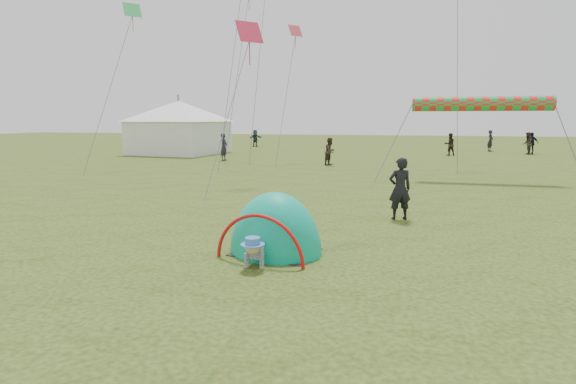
% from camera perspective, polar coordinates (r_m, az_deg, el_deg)
% --- Properties ---
extents(ground, '(140.00, 140.00, 0.00)m').
position_cam_1_polar(ground, '(8.26, 2.37, -9.95)').
color(ground, '#1D3910').
extents(crawling_toddler, '(0.60, 0.83, 0.61)m').
position_cam_1_polar(crawling_toddler, '(8.47, -4.09, -7.30)').
color(crawling_toddler, black).
rests_on(crawling_toddler, ground).
extents(popup_tent, '(2.22, 1.94, 2.52)m').
position_cam_1_polar(popup_tent, '(9.32, -1.59, -7.68)').
color(popup_tent, '#0B9B52').
rests_on(popup_tent, ground).
extents(standing_adult, '(0.72, 0.59, 1.70)m').
position_cam_1_polar(standing_adult, '(12.52, 14.02, 0.41)').
color(standing_adult, black).
rests_on(standing_adult, ground).
extents(event_marquee, '(7.05, 7.05, 4.42)m').
position_cam_1_polar(event_marquee, '(36.56, -13.66, 8.22)').
color(event_marquee, white).
rests_on(event_marquee, ground).
extents(crowd_person_1, '(0.90, 0.98, 1.63)m').
position_cam_1_polar(crowd_person_1, '(26.80, 5.38, 5.16)').
color(crowd_person_1, '#372A22').
rests_on(crowd_person_1, ground).
extents(crowd_person_2, '(1.05, 0.61, 1.69)m').
position_cam_1_polar(crowd_person_2, '(39.98, 28.55, 5.47)').
color(crowd_person_2, black).
rests_on(crowd_person_2, ground).
extents(crowd_person_5, '(1.26, 1.57, 1.67)m').
position_cam_1_polar(crowd_person_5, '(44.77, -4.18, 6.84)').
color(crowd_person_5, '#23363D').
rests_on(crowd_person_5, ground).
extents(crowd_person_6, '(0.68, 0.78, 1.79)m').
position_cam_1_polar(crowd_person_6, '(41.68, 24.31, 5.95)').
color(crowd_person_6, black).
rests_on(crowd_person_6, ground).
extents(crowd_person_7, '(0.96, 0.85, 1.67)m').
position_cam_1_polar(crowd_person_7, '(35.89, 19.84, 5.72)').
color(crowd_person_7, black).
rests_on(crowd_person_7, ground).
extents(crowd_person_8, '(1.03, 0.52, 1.69)m').
position_cam_1_polar(crowd_person_8, '(46.67, -13.14, 6.73)').
color(crowd_person_8, '#232934').
rests_on(crowd_person_8, ground).
extents(crowd_person_9, '(1.31, 1.20, 1.76)m').
position_cam_1_polar(crowd_person_9, '(33.57, -12.50, 5.92)').
color(crowd_person_9, '#272A32').
rests_on(crowd_person_9, ground).
extents(crowd_person_12, '(0.45, 0.67, 1.78)m').
position_cam_1_polar(crowd_person_12, '(29.87, -8.13, 5.68)').
color(crowd_person_12, '#25222D').
rests_on(crowd_person_12, ground).
extents(crowd_person_13, '(0.87, 0.99, 1.71)m').
position_cam_1_polar(crowd_person_13, '(39.29, 28.11, 5.47)').
color(crowd_person_13, '#322824').
rests_on(crowd_person_13, ground).
extents(rainbow_tube_kite, '(5.75, 0.64, 0.64)m').
position_cam_1_polar(rainbow_tube_kite, '(21.58, 23.29, 10.26)').
color(rainbow_tube_kite, red).
extents(diamond_kite_3, '(1.00, 1.00, 0.82)m').
position_cam_1_polar(diamond_kite_3, '(28.43, -19.18, 21.01)').
color(diamond_kite_3, green).
extents(diamond_kite_5, '(0.93, 0.93, 0.76)m').
position_cam_1_polar(diamond_kite_5, '(30.78, 0.94, 19.79)').
color(diamond_kite_5, '#CD414C').
extents(diamond_kite_6, '(1.16, 1.16, 0.94)m').
position_cam_1_polar(diamond_kite_6, '(20.07, -4.93, 19.61)').
color(diamond_kite_6, red).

